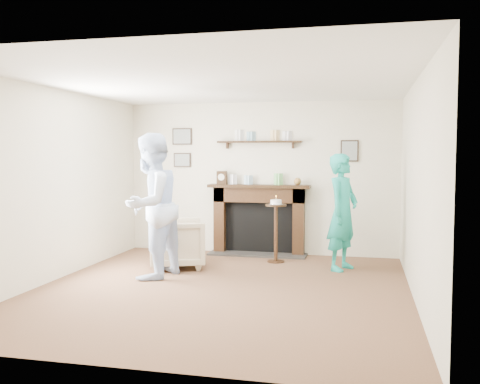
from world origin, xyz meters
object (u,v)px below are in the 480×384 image
at_px(woman, 342,270).
at_px(armchair, 177,267).
at_px(man, 152,277).
at_px(pedestal_table, 276,221).

bearing_deg(woman, armchair, 122.77).
height_order(man, woman, man).
height_order(man, pedestal_table, pedestal_table).
relative_size(armchair, pedestal_table, 0.77).
xyz_separation_m(man, pedestal_table, (1.46, 1.40, 0.63)).
bearing_deg(pedestal_table, armchair, -152.33).
bearing_deg(man, pedestal_table, 145.83).
bearing_deg(pedestal_table, man, -136.18).
distance_m(armchair, pedestal_table, 1.64).
distance_m(woman, pedestal_table, 1.23).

